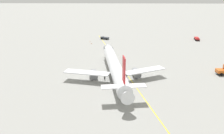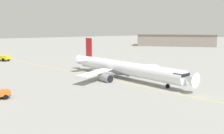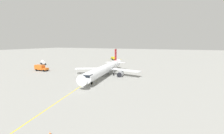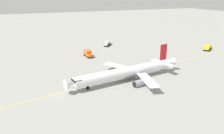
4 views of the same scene
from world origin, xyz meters
TOP-DOWN VIEW (x-y plane):
  - ground_plane at (0.00, 0.00)m, footprint 600.00×600.00m
  - airliner_main at (0.18, -4.34)m, footprint 30.76×45.97m
  - fuel_tanker_truck at (54.29, -19.24)m, footprint 8.27×6.88m
  - catering_truck_truck at (36.31, -1.41)m, footprint 7.44×3.08m
  - fire_tender_truck at (22.99, -65.68)m, footprint 7.77×9.31m
  - taxiway_centreline at (5.22, -8.28)m, footprint 29.79×136.85m
  - safety_cone_near at (-11.62, 39.81)m, footprint 0.36×0.36m

SIDE VIEW (x-z plane):
  - ground_plane at x=0.00m, z-range 0.00..0.00m
  - taxiway_centreline at x=5.22m, z-range 0.00..0.01m
  - safety_cone_near at x=-11.62m, z-range 0.00..0.55m
  - fire_tender_truck at x=22.99m, z-range 0.28..2.78m
  - fuel_tanker_truck at x=54.29m, z-range 0.14..3.01m
  - catering_truck_truck at x=36.31m, z-range 0.11..3.21m
  - airliner_main at x=0.18m, z-range -2.78..8.63m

